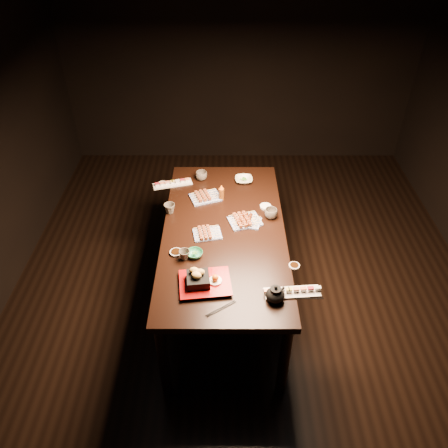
{
  "coord_description": "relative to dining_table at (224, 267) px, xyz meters",
  "views": [
    {
      "loc": [
        -0.17,
        -2.43,
        2.79
      ],
      "look_at": [
        -0.18,
        0.11,
        0.77
      ],
      "focal_mm": 35.0,
      "sensor_mm": 36.0,
      "label": 1
    }
  ],
  "objects": [
    {
      "name": "chopsticks_se",
      "position": [
        0.5,
        -0.67,
        0.38
      ],
      "size": [
        0.23,
        0.03,
        0.01
      ],
      "primitive_type": null,
      "rotation": [
        0.0,
        0.0,
        -0.02
      ],
      "color": "black",
      "rests_on": "dining_table"
    },
    {
      "name": "dining_table",
      "position": [
        0.0,
        0.0,
        0.0
      ],
      "size": [
        1.32,
        1.97,
        0.75
      ],
      "primitive_type": "cube",
      "rotation": [
        0.0,
        0.0,
        0.25
      ],
      "color": "black",
      "rests_on": "ground"
    },
    {
      "name": "teapot",
      "position": [
        0.31,
        -0.68,
        0.43
      ],
      "size": [
        0.19,
        0.19,
        0.12
      ],
      "primitive_type": null,
      "rotation": [
        0.0,
        0.0,
        0.68
      ],
      "color": "black",
      "rests_on": "dining_table"
    },
    {
      "name": "tempura_tray",
      "position": [
        -0.12,
        -0.55,
        0.43
      ],
      "size": [
        0.35,
        0.3,
        0.12
      ],
      "primitive_type": null,
      "rotation": [
        0.0,
        0.0,
        0.12
      ],
      "color": "black",
      "rests_on": "dining_table"
    },
    {
      "name": "yakitori_plate_left",
      "position": [
        -0.15,
        0.41,
        0.4
      ],
      "size": [
        0.28,
        0.24,
        0.06
      ],
      "primitive_type": null,
      "rotation": [
        0.0,
        0.0,
        0.35
      ],
      "color": "#828EB6",
      "rests_on": "dining_table"
    },
    {
      "name": "sauce_dish_nw",
      "position": [
        -0.52,
        0.62,
        0.38
      ],
      "size": [
        0.09,
        0.09,
        0.01
      ],
      "primitive_type": "cylinder",
      "rotation": [
        0.0,
        0.0,
        -0.15
      ],
      "color": "white",
      "rests_on": "dining_table"
    },
    {
      "name": "ground",
      "position": [
        0.18,
        -0.06,
        -0.38
      ],
      "size": [
        5.0,
        5.0,
        0.0
      ],
      "primitive_type": "plane",
      "color": "black",
      "rests_on": "ground"
    },
    {
      "name": "tsukune_plate",
      "position": [
        0.17,
        0.09,
        0.4
      ],
      "size": [
        0.23,
        0.19,
        0.05
      ],
      "primitive_type": null,
      "rotation": [
        0.0,
        0.0,
        -0.26
      ],
      "color": "#828EB6",
      "rests_on": "dining_table"
    },
    {
      "name": "yakitori_plate_right",
      "position": [
        0.16,
        0.1,
        0.4
      ],
      "size": [
        0.27,
        0.23,
        0.06
      ],
      "primitive_type": null,
      "rotation": [
        0.0,
        0.0,
        0.31
      ],
      "color": "#828EB6",
      "rests_on": "dining_table"
    },
    {
      "name": "sushi_platter_far",
      "position": [
        -0.44,
        0.61,
        0.4
      ],
      "size": [
        0.34,
        0.18,
        0.04
      ],
      "primitive_type": null,
      "rotation": [
        0.0,
        0.0,
        3.42
      ],
      "color": "white",
      "rests_on": "dining_table"
    },
    {
      "name": "teacup_far_right",
      "position": [
        -0.19,
        0.69,
        0.41
      ],
      "size": [
        0.12,
        0.12,
        0.08
      ],
      "primitive_type": "imported",
      "rotation": [
        0.0,
        0.0,
        0.33
      ],
      "color": "#4E473C",
      "rests_on": "dining_table"
    },
    {
      "name": "yakitori_plate_center",
      "position": [
        -0.12,
        -0.05,
        0.4
      ],
      "size": [
        0.22,
        0.18,
        0.05
      ],
      "primitive_type": null,
      "rotation": [
        0.0,
        0.0,
        0.19
      ],
      "color": "#828EB6",
      "rests_on": "dining_table"
    },
    {
      "name": "sauce_dish_east",
      "position": [
        0.33,
        0.29,
        0.38
      ],
      "size": [
        0.11,
        0.11,
        0.02
      ],
      "primitive_type": "cylinder",
      "rotation": [
        0.0,
        0.0,
        0.3
      ],
      "color": "white",
      "rests_on": "dining_table"
    },
    {
      "name": "edamame_bowl_green",
      "position": [
        -0.2,
        -0.28,
        0.39
      ],
      "size": [
        0.11,
        0.11,
        0.04
      ],
      "primitive_type": "imported",
      "rotation": [
        0.0,
        0.0,
        0.01
      ],
      "color": "#2E8C5E",
      "rests_on": "dining_table"
    },
    {
      "name": "edamame_bowl_cream",
      "position": [
        0.17,
        0.66,
        0.39
      ],
      "size": [
        0.16,
        0.16,
        0.04
      ],
      "primitive_type": "imported",
      "rotation": [
        0.0,
        0.0,
        0.05
      ],
      "color": "beige",
      "rests_on": "dining_table"
    },
    {
      "name": "sauce_dish_west",
      "position": [
        -0.33,
        -0.25,
        0.38
      ],
      "size": [
        0.11,
        0.11,
        0.02
      ],
      "primitive_type": "cylinder",
      "rotation": [
        0.0,
        0.0,
        0.31
      ],
      "color": "white",
      "rests_on": "dining_table"
    },
    {
      "name": "sushi_platter_near",
      "position": [
        0.43,
        -0.62,
        0.4
      ],
      "size": [
        0.36,
        0.13,
        0.04
      ],
      "primitive_type": null,
      "rotation": [
        0.0,
        0.0,
        0.08
      ],
      "color": "white",
      "rests_on": "dining_table"
    },
    {
      "name": "chopsticks_near",
      "position": [
        -0.02,
        -0.75,
        0.38
      ],
      "size": [
        0.19,
        0.14,
        0.01
      ],
      "primitive_type": null,
      "rotation": [
        0.0,
        0.0,
        0.6
      ],
      "color": "black",
      "rests_on": "dining_table"
    },
    {
      "name": "teacup_near_left",
      "position": [
        -0.27,
        -0.31,
        0.41
      ],
      "size": [
        0.08,
        0.08,
        0.07
      ],
      "primitive_type": "imported",
      "rotation": [
        0.0,
        0.0,
        0.0
      ],
      "color": "#4E473C",
      "rests_on": "dining_table"
    },
    {
      "name": "condiment_bottle",
      "position": [
        -0.02,
        0.4,
        0.44
      ],
      "size": [
        0.04,
        0.04,
        0.14
      ],
      "primitive_type": "cylinder",
      "rotation": [
        0.0,
        0.0,
        0.01
      ],
      "color": "#6B350E",
      "rests_on": "dining_table"
    },
    {
      "name": "teacup_far_left",
      "position": [
        -0.42,
        0.22,
        0.41
      ],
      "size": [
        0.1,
        0.1,
        0.08
      ],
      "primitive_type": "imported",
      "rotation": [
        0.0,
        0.0,
        -0.17
      ],
      "color": "#4E473C",
      "rests_on": "dining_table"
    },
    {
      "name": "sauce_dish_se",
      "position": [
        0.47,
        -0.38,
        0.38
      ],
      "size": [
        0.1,
        0.1,
        0.01
      ],
      "primitive_type": "cylinder",
      "rotation": [
        0.0,
        0.0,
        0.44
      ],
      "color": "white",
      "rests_on": "dining_table"
    },
    {
      "name": "teacup_mid_right",
      "position": [
        0.36,
        0.16,
        0.41
      ],
      "size": [
        0.12,
        0.12,
        0.08
      ],
      "primitive_type": "imported",
      "rotation": [
        0.0,
        0.0,
        0.19
      ],
      "color": "#4E473C",
      "rests_on": "dining_table"
    }
  ]
}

